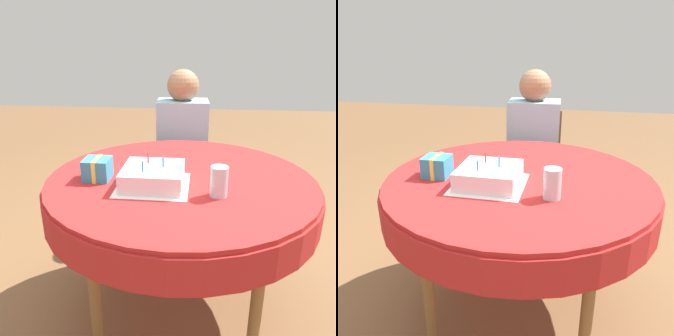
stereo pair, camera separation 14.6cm
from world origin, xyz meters
TOP-DOWN VIEW (x-y plane):
  - ground_plane at (0.00, 0.00)m, footprint 12.00×12.00m
  - dining_table at (0.00, 0.00)m, footprint 1.23×1.23m
  - chair at (-0.05, 0.93)m, footprint 0.45×0.45m
  - person at (-0.05, 0.84)m, footprint 0.36×0.36m
  - napkin at (-0.11, -0.12)m, footprint 0.30×0.30m
  - birthday_cake at (-0.11, -0.12)m, footprint 0.25×0.25m
  - drinking_glass at (0.17, -0.20)m, footprint 0.07×0.07m
  - gift_box at (-0.37, -0.08)m, footprint 0.11×0.12m

SIDE VIEW (x-z plane):
  - ground_plane at x=0.00m, z-range 0.00..0.00m
  - chair at x=-0.05m, z-range 0.03..0.90m
  - dining_table at x=0.00m, z-range 0.29..1.04m
  - person at x=-0.05m, z-range 0.12..1.29m
  - napkin at x=-0.11m, z-range 0.75..0.76m
  - birthday_cake at x=-0.11m, z-range 0.73..0.86m
  - gift_box at x=-0.37m, z-range 0.75..0.85m
  - drinking_glass at x=0.17m, z-range 0.75..0.88m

